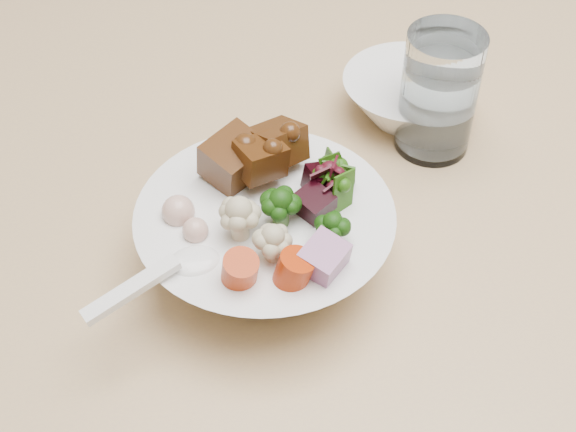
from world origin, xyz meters
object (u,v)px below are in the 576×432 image
at_px(side_bowl, 408,98).
at_px(water_glass, 438,97).
at_px(food_bowl, 267,234).
at_px(chair_far, 461,48).

bearing_deg(side_bowl, water_glass, -80.82).
bearing_deg(water_glass, side_bowl, 99.18).
distance_m(food_bowl, water_glass, 0.24).
height_order(food_bowl, side_bowl, food_bowl).
xyz_separation_m(food_bowl, water_glass, (0.21, 0.12, 0.02)).
bearing_deg(chair_far, side_bowl, -120.52).
bearing_deg(side_bowl, chair_far, 56.09).
bearing_deg(food_bowl, water_glass, 29.75).
bearing_deg(chair_far, water_glass, -116.85).
distance_m(chair_far, food_bowl, 0.83).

